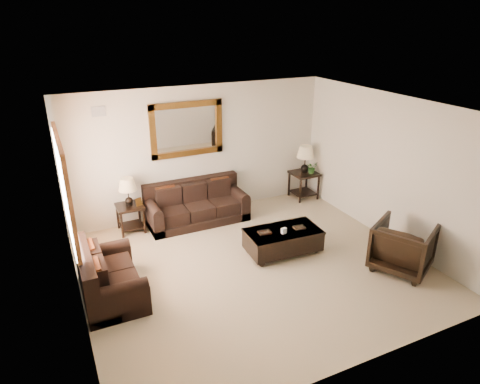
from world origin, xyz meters
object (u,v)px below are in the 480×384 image
end_table_left (129,197)px  end_table_right (305,164)px  loveseat (107,279)px  armchair (403,245)px  coffee_table (283,239)px  sofa (196,207)px

end_table_left → end_table_right: (3.98, -0.03, 0.09)m
loveseat → end_table_right: size_ratio=1.15×
armchair → coffee_table: bearing=21.0°
end_table_right → coffee_table: (-1.72, -1.97, -0.54)m
sofa → coffee_table: sofa is taller
coffee_table → armchair: size_ratio=1.48×
end_table_left → sofa: bearing=-4.7°
sofa → end_table_left: end_table_left is taller
end_table_right → coffee_table: bearing=-131.2°
loveseat → armchair: 4.74m
loveseat → armchair: bearing=-106.1°
loveseat → end_table_left: bearing=-21.3°
loveseat → coffee_table: bearing=-90.2°
sofa → coffee_table: size_ratio=1.50×
armchair → end_table_left: bearing=20.4°
armchair → sofa: bearing=9.2°
loveseat → coffee_table: 3.03m
sofa → coffee_table: (0.94, -1.89, -0.02)m
end_table_left → end_table_right: end_table_right is taller
sofa → loveseat: size_ratio=1.41×
loveseat → armchair: armchair is taller
end_table_right → armchair: (-0.20, -3.27, -0.36)m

